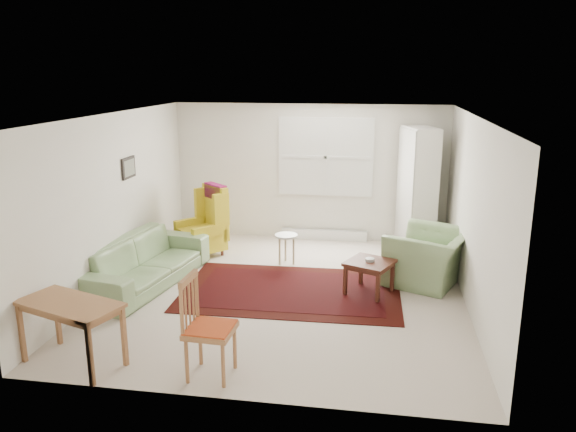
# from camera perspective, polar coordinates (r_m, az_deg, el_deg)

# --- Properties ---
(room) EXTENTS (5.04, 5.54, 2.51)m
(room) POSITION_cam_1_polar(r_m,az_deg,el_deg) (7.92, 0.03, 1.28)
(room) COLOR beige
(room) RESTS_ON ground
(rug) EXTENTS (3.14, 2.06, 0.03)m
(rug) POSITION_cam_1_polar(r_m,az_deg,el_deg) (8.14, 0.33, -7.51)
(rug) COLOR black
(rug) RESTS_ON ground
(sofa) EXTENTS (1.33, 2.51, 0.96)m
(sofa) POSITION_cam_1_polar(r_m,az_deg,el_deg) (8.51, -14.49, -3.68)
(sofa) COLOR #7C9B67
(sofa) RESTS_ON ground
(armchair) EXTENTS (1.44, 1.52, 0.94)m
(armchair) POSITION_cam_1_polar(r_m,az_deg,el_deg) (8.59, 14.15, -3.56)
(armchair) COLOR #7C9B67
(armchair) RESTS_ON ground
(wingback_chair) EXTENTS (1.01, 1.01, 1.20)m
(wingback_chair) POSITION_cam_1_polar(r_m,az_deg,el_deg) (9.64, -8.88, -0.48)
(wingback_chair) COLOR gold
(wingback_chair) RESTS_ON ground
(coffee_table) EXTENTS (0.78, 0.78, 0.49)m
(coffee_table) POSITION_cam_1_polar(r_m,az_deg,el_deg) (8.06, 8.24, -6.17)
(coffee_table) COLOR #4A2016
(coffee_table) RESTS_ON ground
(stool) EXTENTS (0.46, 0.46, 0.50)m
(stool) POSITION_cam_1_polar(r_m,az_deg,el_deg) (9.19, -0.18, -3.35)
(stool) COLOR white
(stool) RESTS_ON ground
(cabinet) EXTENTS (0.68, 0.96, 2.16)m
(cabinet) POSITION_cam_1_polar(r_m,az_deg,el_deg) (9.92, 13.01, 2.58)
(cabinet) COLOR white
(cabinet) RESTS_ON ground
(desk) EXTENTS (1.24, 0.90, 0.71)m
(desk) POSITION_cam_1_polar(r_m,az_deg,el_deg) (6.55, -21.06, -11.05)
(desk) COLOR #9F6A40
(desk) RESTS_ON ground
(desk_chair) EXTENTS (0.50, 0.50, 1.09)m
(desk_chair) POSITION_cam_1_polar(r_m,az_deg,el_deg) (5.88, -7.90, -11.14)
(desk_chair) COLOR #9F6A40
(desk_chair) RESTS_ON ground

